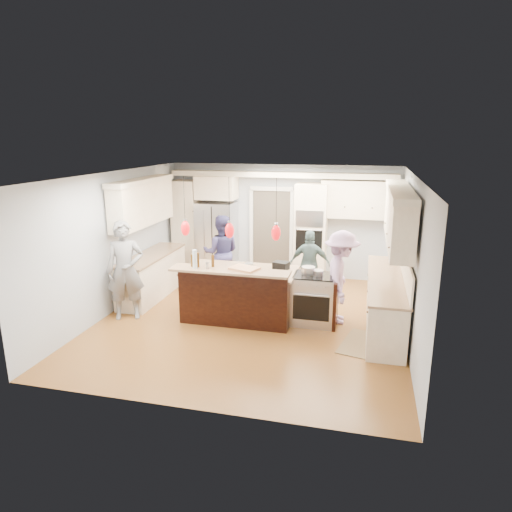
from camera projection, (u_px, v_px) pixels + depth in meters
The scene contains 23 objects.
ground_plane at pixel (252, 320), 8.58m from camera, with size 6.00×6.00×0.00m, color #A0622C.
room_shell at pixel (251, 225), 8.12m from camera, with size 5.54×6.04×2.72m.
refrigerator at pixel (217, 239), 11.19m from camera, with size 0.90×0.70×1.80m, color #B7B7BC.
oven_column at pixel (311, 233), 10.62m from camera, with size 0.72×0.69×2.30m.
back_upper_cabinets at pixel (250, 208), 10.92m from camera, with size 5.30×0.61×2.54m.
right_counter_run at pixel (390, 270), 8.03m from camera, with size 0.64×3.10×2.51m.
left_cabinets at pixel (149, 248), 9.62m from camera, with size 0.64×2.30×2.51m.
kitchen_island at pixel (240, 293), 8.58m from camera, with size 2.10×1.46×1.12m.
island_range at pixel (315, 299), 8.34m from camera, with size 0.82×0.71×0.92m.
pendant_lights at pixel (230, 230), 7.70m from camera, with size 1.75×0.15×1.03m.
person_bar_end at pixel (125, 270), 8.45m from camera, with size 0.68×0.45×1.87m, color slate.
person_far_left at pixel (221, 253), 10.12m from camera, with size 0.82×0.64×1.68m, color navy.
person_far_right at pixel (310, 264), 9.64m from camera, with size 0.85×0.35×1.45m, color #445E5F.
person_range_side at pixel (341, 277), 8.29m from camera, with size 1.11×0.64×1.72m, color #BD98CD.
floor_rug at pixel (366, 344), 7.55m from camera, with size 0.73×1.07×0.01m, color olive.
water_bottle at pixel (195, 259), 7.87m from camera, with size 0.08×0.08×0.33m, color silver.
beer_bottle_a at pixel (192, 261), 8.00m from camera, with size 0.06×0.06×0.22m, color #42290B.
beer_bottle_b at pixel (197, 260), 7.97m from camera, with size 0.06×0.06×0.26m, color #42290B.
beer_bottle_c at pixel (213, 261), 7.99m from camera, with size 0.05×0.05×0.21m, color #42290B.
drink_can at pixel (207, 266), 7.89m from camera, with size 0.06×0.06×0.11m, color #B7B7BC.
cutting_board at pixel (244, 268), 7.86m from camera, with size 0.47×0.33×0.04m, color tan.
pot_large at pixel (308, 270), 8.25m from camera, with size 0.24×0.24×0.14m, color #B7B7BC.
pot_small at pixel (318, 273), 8.19m from camera, with size 0.19×0.19×0.10m, color #B7B7BC.
Camera 1 is at (1.97, -7.74, 3.35)m, focal length 32.00 mm.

